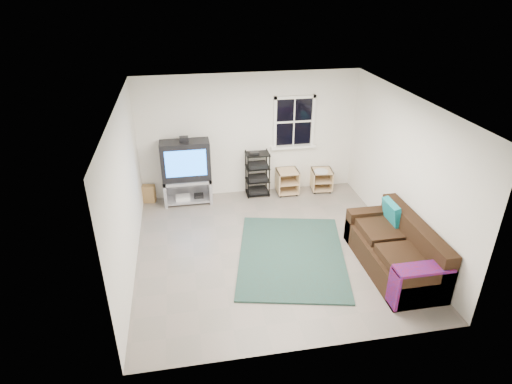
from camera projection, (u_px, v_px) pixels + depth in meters
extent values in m
plane|color=gray|center=(271.00, 249.00, 7.51)|extent=(4.60, 4.60, 0.00)
plane|color=white|center=(274.00, 103.00, 6.33)|extent=(4.60, 4.60, 0.00)
plane|color=white|center=(249.00, 135.00, 8.94)|extent=(4.60, 0.00, 4.60)
plane|color=white|center=(314.00, 267.00, 4.90)|extent=(4.60, 0.00, 4.60)
plane|color=white|center=(126.00, 193.00, 6.56)|extent=(0.00, 4.60, 4.60)
plane|color=white|center=(404.00, 172.00, 7.28)|extent=(0.00, 4.60, 4.60)
cube|color=black|center=(294.00, 122.00, 8.96)|extent=(0.80, 0.01, 1.02)
cube|color=white|center=(295.00, 97.00, 8.71)|extent=(0.88, 0.06, 0.06)
cube|color=white|center=(293.00, 147.00, 9.18)|extent=(0.98, 0.14, 0.05)
cube|color=white|center=(275.00, 123.00, 8.88)|extent=(0.06, 0.06, 1.10)
cube|color=white|center=(313.00, 121.00, 9.01)|extent=(0.06, 0.06, 1.10)
cube|color=white|center=(294.00, 122.00, 8.95)|extent=(0.78, 0.04, 0.04)
cube|color=#A7A7AF|center=(187.00, 180.00, 8.84)|extent=(0.99, 0.49, 0.06)
cube|color=#A7A7AF|center=(166.00, 192.00, 8.88)|extent=(0.06, 0.49, 0.54)
cube|color=#A7A7AF|center=(210.00, 188.00, 9.02)|extent=(0.06, 0.49, 0.54)
cube|color=#A7A7AF|center=(189.00, 199.00, 9.04)|extent=(0.87, 0.45, 0.04)
cube|color=#A7A7AF|center=(188.00, 185.00, 9.15)|extent=(0.99, 0.04, 0.54)
cube|color=silver|center=(183.00, 197.00, 8.96)|extent=(0.30, 0.24, 0.08)
cube|color=black|center=(199.00, 196.00, 9.05)|extent=(0.20, 0.18, 0.06)
cube|color=black|center=(186.00, 160.00, 8.64)|extent=(0.99, 0.41, 0.81)
cube|color=#1E72FF|center=(186.00, 164.00, 8.45)|extent=(0.81, 0.01, 0.55)
cube|color=black|center=(184.00, 139.00, 8.44)|extent=(0.18, 0.13, 0.10)
cylinder|color=black|center=(248.00, 178.00, 8.97)|extent=(0.02, 0.02, 0.99)
cylinder|color=black|center=(269.00, 176.00, 9.04)|extent=(0.02, 0.02, 0.99)
cylinder|color=black|center=(246.00, 171.00, 9.25)|extent=(0.02, 0.02, 0.99)
cylinder|color=black|center=(266.00, 170.00, 9.33)|extent=(0.02, 0.02, 0.99)
cube|color=black|center=(257.00, 192.00, 9.35)|extent=(0.50, 0.36, 0.02)
cube|color=black|center=(257.00, 190.00, 9.33)|extent=(0.39, 0.29, 0.08)
cube|color=black|center=(257.00, 180.00, 9.22)|extent=(0.50, 0.36, 0.02)
cube|color=black|center=(257.00, 178.00, 9.19)|extent=(0.39, 0.29, 0.08)
cube|color=black|center=(257.00, 167.00, 9.08)|extent=(0.50, 0.36, 0.02)
cube|color=black|center=(257.00, 165.00, 9.06)|extent=(0.39, 0.29, 0.08)
cube|color=black|center=(258.00, 154.00, 8.94)|extent=(0.50, 0.36, 0.02)
cube|color=#DBBD87|center=(288.00, 171.00, 9.20)|extent=(0.46, 0.46, 0.02)
cube|color=#DBBD87|center=(287.00, 191.00, 9.41)|extent=(0.46, 0.46, 0.02)
cube|color=#DBBD87|center=(277.00, 182.00, 9.27)|extent=(0.02, 0.45, 0.49)
cube|color=#DBBD87|center=(297.00, 180.00, 9.34)|extent=(0.02, 0.45, 0.49)
cube|color=#DBBD87|center=(285.00, 177.00, 9.49)|extent=(0.41, 0.02, 0.49)
cube|color=#DBBD87|center=(287.00, 182.00, 9.31)|extent=(0.42, 0.44, 0.02)
cylinder|color=black|center=(281.00, 196.00, 9.24)|extent=(0.05, 0.05, 0.05)
cylinder|color=black|center=(293.00, 188.00, 9.61)|extent=(0.05, 0.05, 0.05)
cube|color=#DBBD87|center=(322.00, 171.00, 9.35)|extent=(0.48, 0.48, 0.02)
cube|color=#DBBD87|center=(321.00, 188.00, 9.54)|extent=(0.48, 0.48, 0.02)
cube|color=#DBBD87|center=(312.00, 179.00, 9.43)|extent=(0.07, 0.44, 0.44)
cube|color=#DBBD87|center=(331.00, 179.00, 9.46)|extent=(0.07, 0.44, 0.44)
cube|color=#DBBD87|center=(320.00, 175.00, 9.63)|extent=(0.40, 0.06, 0.44)
cube|color=#DBBD87|center=(321.00, 180.00, 9.45)|extent=(0.44, 0.46, 0.02)
cylinder|color=black|center=(315.00, 193.00, 9.39)|extent=(0.05, 0.05, 0.05)
cylinder|color=black|center=(327.00, 185.00, 9.72)|extent=(0.05, 0.05, 0.05)
cylinder|color=silver|center=(321.00, 171.00, 9.26)|extent=(0.31, 0.31, 0.02)
cube|color=black|center=(392.00, 257.00, 6.93)|extent=(0.89, 1.98, 0.42)
cube|color=black|center=(415.00, 233.00, 6.79)|extent=(0.24, 1.98, 0.43)
cube|color=black|center=(371.00, 224.00, 7.65)|extent=(0.89, 0.24, 0.61)
cube|color=black|center=(421.00, 287.00, 6.12)|extent=(0.89, 0.24, 0.61)
cube|color=black|center=(402.00, 258.00, 6.44)|extent=(0.59, 0.71, 0.13)
cube|color=black|center=(379.00, 231.00, 7.14)|extent=(0.59, 0.71, 0.13)
cube|color=teal|center=(392.00, 213.00, 7.20)|extent=(0.20, 0.48, 0.41)
cube|color=navy|center=(424.00, 268.00, 5.96)|extent=(0.82, 0.30, 0.04)
cube|color=navy|center=(394.00, 289.00, 6.04)|extent=(0.04, 0.30, 0.57)
cube|color=black|center=(292.00, 255.00, 7.31)|extent=(2.25, 2.76, 0.03)
cube|color=#A47B49|center=(149.00, 194.00, 8.99)|extent=(0.29, 0.21, 0.37)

